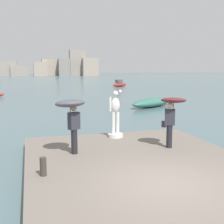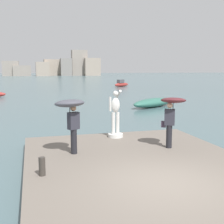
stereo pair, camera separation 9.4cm
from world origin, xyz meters
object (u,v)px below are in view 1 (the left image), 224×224
Objects in this scene: statue_white_figure at (115,118)px; onlooker_left at (71,110)px; onlooker_right at (172,109)px; boat_rightward at (120,84)px; mooring_bollard at (43,167)px; boat_far at (152,102)px.

onlooker_left is (-2.23, -2.12, 0.70)m from statue_white_figure.
boat_rightward is at bearing 75.18° from onlooker_right.
mooring_bollard reaches higher than boat_far.
boat_rightward is at bearing 70.25° from mooring_bollard.
mooring_bollard is at bearing -109.75° from boat_rightward.
boat_rightward reaches higher than mooring_bollard.
boat_far is at bearing -101.77° from boat_rightward.
boat_far is 1.40× the size of boat_rightward.
onlooker_left is 3.77m from onlooker_right.
onlooker_right is (3.76, -0.16, -0.08)m from onlooker_left.
mooring_bollard is 0.14× the size of boat_rightward.
onlooker_left is at bearing -109.30° from boat_rightward.
boat_far is (7.08, 12.24, -0.87)m from statue_white_figure.
onlooker_left is at bearing -122.93° from boat_far.
onlooker_right is 15.61m from boat_far.
boat_far is (5.54, 14.52, -1.49)m from onlooker_right.
statue_white_figure is 5.28m from mooring_bollard.
boat_rightward is at bearing 72.50° from statue_white_figure.
statue_white_figure reaches higher than mooring_bollard.
onlooker_left reaches higher than boat_rightward.
boat_rightward is (15.58, 44.47, -1.46)m from onlooker_left.
onlooker_right reaches higher than boat_rightward.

